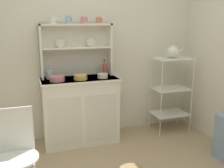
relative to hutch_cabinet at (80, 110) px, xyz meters
name	(u,v)px	position (x,y,z in m)	size (l,w,h in m)	color
wall_back	(82,44)	(0.10, 0.26, 0.81)	(3.84, 0.05, 2.50)	silver
hutch_cabinet	(80,110)	(0.00, 0.00, 0.00)	(0.97, 0.45, 0.85)	white
hutch_shelf_unit	(76,46)	(0.00, 0.16, 0.81)	(0.90, 0.18, 0.67)	silver
bakers_rack	(171,86)	(1.29, -0.04, 0.22)	(0.49, 0.35, 1.06)	silver
wire_chair	(16,148)	(-0.75, -1.01, 0.08)	(0.36, 0.36, 0.85)	white
cup_cream_0	(52,20)	(-0.28, 0.12, 1.13)	(0.10, 0.08, 0.09)	silver
cup_sky_1	(68,20)	(-0.09, 0.12, 1.13)	(0.08, 0.07, 0.09)	#8EB2D1
cup_rose_2	(83,20)	(0.10, 0.12, 1.13)	(0.09, 0.08, 0.08)	#D17A84
cup_terracotta_3	(99,20)	(0.29, 0.12, 1.12)	(0.08, 0.07, 0.08)	#C67556
bowl_mixing_large	(57,79)	(-0.28, -0.07, 0.45)	(0.18, 0.18, 0.06)	#D17A84
bowl_floral_medium	(80,77)	(0.00, -0.07, 0.44)	(0.16, 0.16, 0.06)	#DBB760
bowl_cream_small	(103,76)	(0.28, -0.07, 0.44)	(0.13, 0.13, 0.06)	silver
jam_bottle	(105,69)	(0.36, 0.09, 0.50)	(0.05, 0.05, 0.21)	#B74C47
utensil_jar	(49,74)	(-0.36, 0.08, 0.47)	(0.08, 0.08, 0.25)	#B2B7C6
porcelain_teapot	(173,52)	(1.29, -0.04, 0.70)	(0.26, 0.17, 0.19)	white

